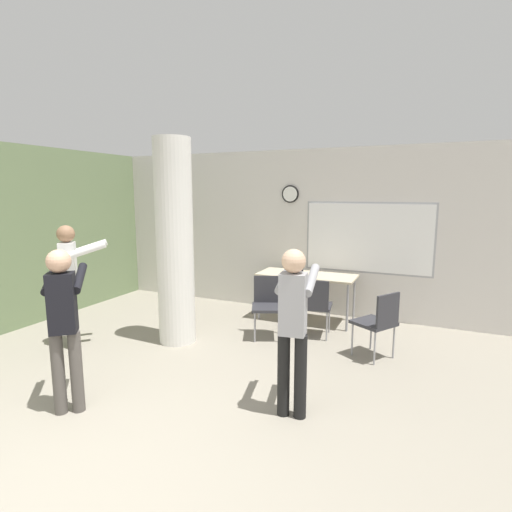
{
  "coord_description": "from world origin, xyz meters",
  "views": [
    {
      "loc": [
        2.29,
        -1.6,
        2.09
      ],
      "look_at": [
        0.29,
        2.87,
        1.3
      ],
      "focal_mm": 28.0,
      "sensor_mm": 36.0,
      "label": 1
    }
  ],
  "objects_px": {
    "bottle_on_table": "(301,267)",
    "chair_table_right": "(315,303)",
    "person_watching_back": "(71,276)",
    "chair_mid_room": "(378,320)",
    "chair_table_front": "(267,302)",
    "person_playing_side": "(293,319)",
    "person_playing_front": "(64,318)",
    "folding_table": "(306,278)"
  },
  "relations": [
    {
      "from": "folding_table",
      "to": "chair_table_front",
      "type": "xyz_separation_m",
      "value": [
        -0.3,
        -0.94,
        -0.2
      ]
    },
    {
      "from": "person_watching_back",
      "to": "chair_table_right",
      "type": "bearing_deg",
      "value": 29.69
    },
    {
      "from": "folding_table",
      "to": "chair_mid_room",
      "type": "height_order",
      "value": "chair_mid_room"
    },
    {
      "from": "bottle_on_table",
      "to": "chair_table_right",
      "type": "relative_size",
      "value": 0.32
    },
    {
      "from": "folding_table",
      "to": "chair_table_right",
      "type": "relative_size",
      "value": 1.8
    },
    {
      "from": "bottle_on_table",
      "to": "chair_mid_room",
      "type": "height_order",
      "value": "bottle_on_table"
    },
    {
      "from": "person_playing_side",
      "to": "bottle_on_table",
      "type": "bearing_deg",
      "value": 106.17
    },
    {
      "from": "bottle_on_table",
      "to": "chair_table_right",
      "type": "xyz_separation_m",
      "value": [
        0.45,
        -0.72,
        -0.36
      ]
    },
    {
      "from": "chair_table_front",
      "to": "person_watching_back",
      "type": "relative_size",
      "value": 0.53
    },
    {
      "from": "person_playing_side",
      "to": "chair_mid_room",
      "type": "bearing_deg",
      "value": 71.17
    },
    {
      "from": "bottle_on_table",
      "to": "chair_table_front",
      "type": "bearing_deg",
      "value": -102.22
    },
    {
      "from": "person_watching_back",
      "to": "chair_mid_room",
      "type": "bearing_deg",
      "value": 17.93
    },
    {
      "from": "chair_table_front",
      "to": "person_playing_front",
      "type": "height_order",
      "value": "person_playing_front"
    },
    {
      "from": "chair_mid_room",
      "to": "person_playing_front",
      "type": "height_order",
      "value": "person_playing_front"
    },
    {
      "from": "folding_table",
      "to": "person_watching_back",
      "type": "height_order",
      "value": "person_watching_back"
    },
    {
      "from": "person_playing_front",
      "to": "person_watching_back",
      "type": "bearing_deg",
      "value": 136.61
    },
    {
      "from": "person_playing_front",
      "to": "person_playing_side",
      "type": "relative_size",
      "value": 0.99
    },
    {
      "from": "chair_table_front",
      "to": "person_playing_front",
      "type": "xyz_separation_m",
      "value": [
        -0.96,
        -2.64,
        0.42
      ]
    },
    {
      "from": "chair_mid_room",
      "to": "chair_table_right",
      "type": "height_order",
      "value": "same"
    },
    {
      "from": "chair_table_front",
      "to": "chair_table_right",
      "type": "distance_m",
      "value": 0.69
    },
    {
      "from": "chair_table_right",
      "to": "folding_table",
      "type": "bearing_deg",
      "value": 116.56
    },
    {
      "from": "bottle_on_table",
      "to": "chair_table_front",
      "type": "distance_m",
      "value": 1.04
    },
    {
      "from": "chair_mid_room",
      "to": "chair_table_front",
      "type": "xyz_separation_m",
      "value": [
        -1.58,
        0.18,
        0.0
      ]
    },
    {
      "from": "person_playing_front",
      "to": "chair_table_right",
      "type": "bearing_deg",
      "value": 60.71
    },
    {
      "from": "folding_table",
      "to": "chair_table_right",
      "type": "bearing_deg",
      "value": -63.44
    },
    {
      "from": "chair_table_front",
      "to": "person_playing_side",
      "type": "xyz_separation_m",
      "value": [
        1.01,
        -1.83,
        0.43
      ]
    },
    {
      "from": "person_watching_back",
      "to": "person_playing_side",
      "type": "xyz_separation_m",
      "value": [
        3.27,
        -0.41,
        -0.04
      ]
    },
    {
      "from": "chair_mid_room",
      "to": "person_playing_front",
      "type": "xyz_separation_m",
      "value": [
        -2.54,
        -2.46,
        0.42
      ]
    },
    {
      "from": "folding_table",
      "to": "chair_mid_room",
      "type": "bearing_deg",
      "value": -41.27
    },
    {
      "from": "chair_table_right",
      "to": "person_playing_side",
      "type": "xyz_separation_m",
      "value": [
        0.36,
        -2.07,
        0.43
      ]
    },
    {
      "from": "person_playing_side",
      "to": "person_playing_front",
      "type": "bearing_deg",
      "value": -157.73
    },
    {
      "from": "person_playing_front",
      "to": "person_playing_side",
      "type": "height_order",
      "value": "person_playing_side"
    },
    {
      "from": "chair_table_right",
      "to": "chair_mid_room",
      "type": "bearing_deg",
      "value": -24.21
    },
    {
      "from": "chair_mid_room",
      "to": "person_watching_back",
      "type": "distance_m",
      "value": 4.05
    },
    {
      "from": "bottle_on_table",
      "to": "folding_table",
      "type": "bearing_deg",
      "value": -8.79
    },
    {
      "from": "person_playing_front",
      "to": "folding_table",
      "type": "bearing_deg",
      "value": 70.61
    },
    {
      "from": "folding_table",
      "to": "chair_mid_room",
      "type": "distance_m",
      "value": 1.71
    },
    {
      "from": "chair_table_right",
      "to": "person_watching_back",
      "type": "height_order",
      "value": "person_watching_back"
    },
    {
      "from": "bottle_on_table",
      "to": "chair_table_front",
      "type": "xyz_separation_m",
      "value": [
        -0.21,
        -0.95,
        -0.36
      ]
    },
    {
      "from": "chair_mid_room",
      "to": "person_playing_side",
      "type": "relative_size",
      "value": 0.55
    },
    {
      "from": "chair_mid_room",
      "to": "chair_table_front",
      "type": "bearing_deg",
      "value": 173.34
    },
    {
      "from": "person_watching_back",
      "to": "person_playing_front",
      "type": "bearing_deg",
      "value": -43.39
    }
  ]
}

